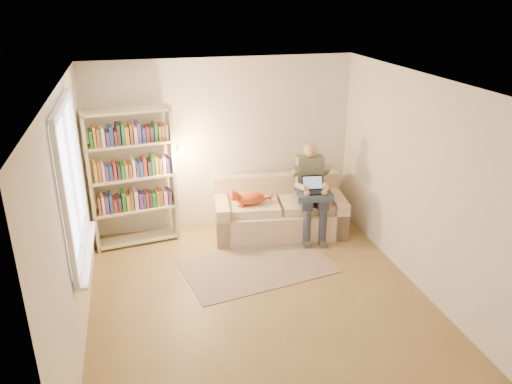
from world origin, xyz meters
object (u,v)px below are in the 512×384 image
object	(u,v)px
person	(311,185)
laptop	(312,188)
cat	(249,198)
sofa	(279,213)
bookshelf	(132,172)

from	to	relation	value
person	laptop	world-z (taller)	person
cat	person	bearing A→B (deg)	-1.58
sofa	person	bearing A→B (deg)	-18.47
sofa	laptop	size ratio (longest dim) A/B	6.00
cat	laptop	world-z (taller)	laptop
cat	sofa	bearing A→B (deg)	14.77
cat	bookshelf	bearing A→B (deg)	179.45
laptop	bookshelf	world-z (taller)	bookshelf
sofa	laptop	world-z (taller)	laptop
person	bookshelf	distance (m)	2.60
bookshelf	sofa	bearing A→B (deg)	-12.21
person	bookshelf	size ratio (longest dim) A/B	0.70
sofa	bookshelf	world-z (taller)	bookshelf
sofa	laptop	xyz separation A→B (m)	(0.40, -0.33, 0.51)
person	sofa	bearing A→B (deg)	161.53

